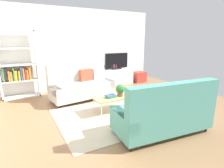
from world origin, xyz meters
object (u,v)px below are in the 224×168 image
Objects in this scene: vase_1 at (107,68)px; bottle_0 at (112,68)px; tv_console at (116,77)px; tv at (117,61)px; couch_beige at (82,85)px; potted_plant at (120,90)px; storage_trunk at (139,77)px; bottle_2 at (116,67)px; bottle_1 at (114,67)px; vase_0 at (103,68)px; coffee_table at (115,97)px; bookshelf at (18,68)px; couch_green at (163,113)px; table_book_0 at (110,97)px.

bottle_0 is at bearing -28.52° from vase_1.
tv is (0.00, -0.02, 0.63)m from tv_console.
potted_plant is at bearing 101.84° from couch_beige.
storage_trunk is 2.87× the size of bottle_2.
bottle_1 is (-0.13, -0.04, 0.43)m from tv_console.
vase_0 and bottle_0 have the same top height.
coffee_table is 0.52× the size of bookshelf.
potted_plant is at bearing -106.34° from vase_0.
couch_green is 13.99× the size of vase_1.
storage_trunk is 1.24m from bottle_2.
storage_trunk is at bearing -3.03° from bottle_2.
tv_console is 1.11m from storage_trunk.
couch_green is (0.67, -2.84, 0.00)m from couch_beige.
vase_0 reaches higher than coffee_table.
coffee_table is 2.75m from vase_1.
tv is 0.63m from vase_0.
couch_green reaches higher than storage_trunk.
bottle_0 reaches higher than tv_console.
bottle_1 is at bearing 64.04° from potted_plant.
vase_0 is at bearing 170.68° from bottle_2.
bottle_1 is (1.05, 3.84, 0.30)m from couch_green.
couch_green is 4.58m from bookshelf.
potted_plant is at bearing -110.24° from vase_1.
table_book_0 is at bearing -52.86° from bookshelf.
couch_green is 1.41× the size of tv_console.
bottle_2 is (1.57, 2.46, 0.29)m from table_book_0.
bookshelf is at bearing 179.35° from tv.
vase_1 is at bearing 172.62° from tv_console.
bookshelf is 8.75× the size of table_book_0.
couch_green is 6.40× the size of potted_plant.
bottle_1 reaches higher than vase_1.
vase_0 is 0.92× the size of bottle_2.
couch_beige reaches higher than bottle_2.
tv_console is at bearing 62.11° from potted_plant.
bottle_2 is at bearing -147.87° from tv.
potted_plant is 1.41× the size of bottle_1.
bottle_1 is (0.26, -0.09, 0.04)m from vase_1.
bottle_0 reaches higher than storage_trunk.
vase_0 is (1.26, 1.09, 0.28)m from couch_beige.
tv_console is at bearing 174.81° from storage_trunk.
bottle_1 reaches higher than coffee_table.
bottle_2 is at bearing -9.32° from vase_0.
tv is at bearing 61.92° from potted_plant.
bottle_0 is at bearing 82.11° from couch_green.
bottle_2 is (1.30, 2.48, 0.14)m from potted_plant.
tv reaches higher than coffee_table.
couch_beige is 2.09m from bottle_2.
couch_beige is 0.95× the size of bookshelf.
coffee_table is at bearing -120.31° from bottle_2.
coffee_table is 1.10× the size of tv.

